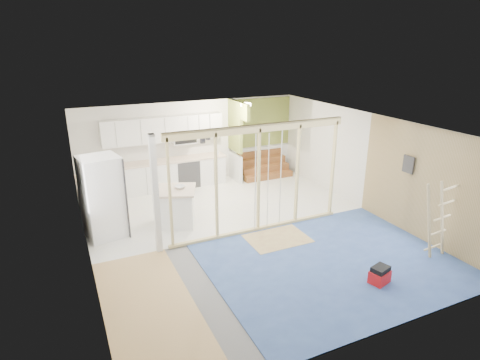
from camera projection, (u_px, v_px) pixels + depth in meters
name	position (u px, v px, depth m)	size (l,w,h in m)	color
room	(247.00, 181.00, 9.12)	(7.01, 8.01, 2.61)	slate
floor_overlays	(248.00, 231.00, 9.63)	(7.00, 8.00, 0.03)	silver
stud_frame	(237.00, 171.00, 8.93)	(4.66, 0.14, 2.60)	#D6C983
base_cabinets	(147.00, 181.00, 11.64)	(4.45, 2.24, 0.93)	white
upper_cabinets	(166.00, 130.00, 11.88)	(3.60, 0.41, 0.85)	white
green_partition	(255.00, 149.00, 13.18)	(2.25, 1.51, 2.60)	olive
pot_rack	(205.00, 136.00, 10.39)	(0.52, 0.52, 0.72)	black
sheathing_panel	(429.00, 187.00, 8.78)	(0.02, 4.00, 2.60)	tan
electrical_panel	(408.00, 164.00, 9.16)	(0.04, 0.30, 0.40)	#35363A
ceiling_light	(246.00, 105.00, 11.84)	(0.32, 0.32, 0.08)	#FFEABF
fridge	(103.00, 197.00, 9.09)	(0.98, 0.95, 1.93)	white
island	(176.00, 207.00, 9.83)	(1.24, 1.24, 0.93)	white
bowl	(180.00, 187.00, 9.73)	(0.26, 0.26, 0.06)	silver
soap_bottle_a	(111.00, 162.00, 11.38)	(0.10, 0.10, 0.27)	silver
soap_bottle_b	(217.00, 152.00, 12.58)	(0.08, 0.08, 0.17)	silver
toolbox	(380.00, 275.00, 7.51)	(0.43, 0.37, 0.35)	#B81114
ladder	(437.00, 220.00, 8.19)	(0.91, 0.09, 1.69)	tan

